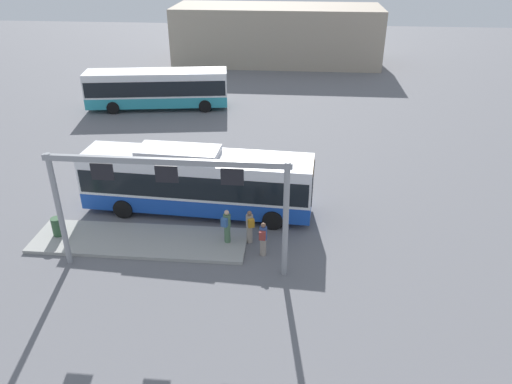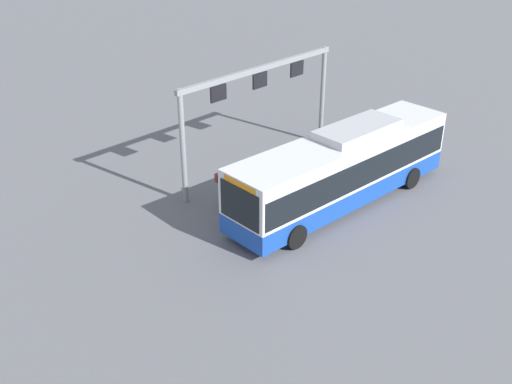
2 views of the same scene
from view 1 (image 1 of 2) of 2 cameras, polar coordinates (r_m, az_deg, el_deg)
name	(u,v)px [view 1 (image 1 of 2)]	position (r m, az deg, el deg)	size (l,w,h in m)	color
ground_plane	(199,211)	(25.80, -6.63, -2.16)	(120.00, 120.00, 0.00)	slate
platform_curb	(140,241)	(23.71, -13.35, -5.52)	(10.00, 2.80, 0.16)	#9E9E99
bus_main	(197,180)	(24.95, -6.87, 1.45)	(11.76, 3.21, 3.46)	#1947AD
bus_background_left	(157,87)	(41.52, -11.43, 11.85)	(11.57, 4.18, 3.10)	teal
person_boarding	(250,226)	(22.62, -0.74, -3.98)	(0.49, 0.60, 1.67)	gray
person_waiting_near	(263,238)	(21.75, 0.83, -5.42)	(0.37, 0.54, 1.67)	gray
person_waiting_mid	(227,226)	(22.39, -3.42, -3.91)	(0.47, 0.59, 1.67)	#476B4C
platform_sign_gantry	(168,191)	(19.77, -10.19, 0.17)	(9.81, 0.24, 5.20)	gray
station_building	(277,35)	(56.67, 2.45, 17.80)	(22.24, 8.00, 6.01)	tan
trash_bin	(58,226)	(24.94, -22.07, -3.73)	(0.52, 0.52, 0.90)	#2D5133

